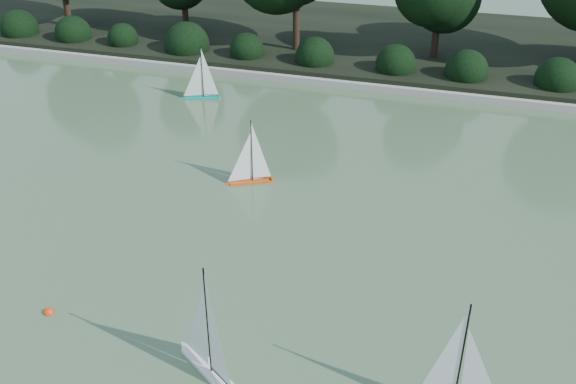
{
  "coord_description": "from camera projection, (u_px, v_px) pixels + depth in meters",
  "views": [
    {
      "loc": [
        2.29,
        -7.11,
        6.07
      ],
      "look_at": [
        -0.48,
        1.9,
        0.7
      ],
      "focal_mm": 40.0,
      "sensor_mm": 36.0,
      "label": 1
    }
  ],
  "objects": [
    {
      "name": "shrub_hedge",
      "position": [
        391.0,
        64.0,
        17.49
      ],
      "size": [
        29.1,
        1.1,
        1.1
      ],
      "color": "black",
      "rests_on": "ground"
    },
    {
      "name": "sailboat_white_a",
      "position": [
        204.0,
        351.0,
        8.15
      ],
      "size": [
        1.16,
        0.86,
        1.77
      ],
      "color": "white",
      "rests_on": "ground"
    },
    {
      "name": "race_buoy",
      "position": [
        49.0,
        313.0,
        9.21
      ],
      "size": [
        0.16,
        0.16,
        0.16
      ],
      "primitive_type": "sphere",
      "color": "red",
      "rests_on": "ground"
    },
    {
      "name": "sailboat_teal",
      "position": [
        198.0,
        90.0,
        16.39
      ],
      "size": [
        1.06,
        0.47,
        1.47
      ],
      "color": "#099687",
      "rests_on": "ground"
    },
    {
      "name": "sailboat_orange",
      "position": [
        247.0,
        173.0,
        12.47
      ],
      "size": [
        0.96,
        0.57,
        1.38
      ],
      "color": "#DC490E",
      "rests_on": "ground"
    },
    {
      "name": "far_bank",
      "position": [
        406.0,
        43.0,
        20.22
      ],
      "size": [
        40.0,
        8.0,
        0.3
      ],
      "primitive_type": "cube",
      "color": "black",
      "rests_on": "ground"
    },
    {
      "name": "pond_coping",
      "position": [
        384.0,
        88.0,
        16.92
      ],
      "size": [
        40.0,
        0.35,
        0.18
      ],
      "primitive_type": "cube",
      "color": "gray",
      "rests_on": "ground"
    },
    {
      "name": "ground",
      "position": [
        281.0,
        298.0,
        9.5
      ],
      "size": [
        80.0,
        80.0,
        0.0
      ],
      "primitive_type": "plane",
      "color": "#3B5331",
      "rests_on": "ground"
    }
  ]
}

